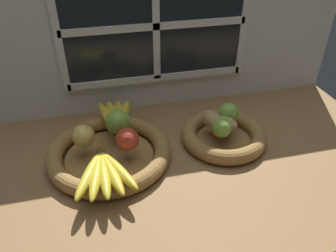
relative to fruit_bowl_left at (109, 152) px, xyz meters
The scene contains 15 objects.
ground_plane 21.40cm from the fruit_bowl_left, ahead, with size 140.00×90.00×3.00cm, color olive.
back_wall 44.31cm from the fruit_bowl_left, 54.33° to the left, with size 140.00×4.60×55.00cm.
fruit_bowl_left is the anchor object (origin of this frame).
fruit_bowl_right 37.19cm from the fruit_bowl_left, ahead, with size 27.69×27.69×4.84cm.
apple_green_back 9.69cm from the fruit_bowl_left, 55.68° to the left, with size 7.99×7.99×7.99cm, color #7AA338.
apple_red_right 8.80cm from the fruit_bowl_left, 29.08° to the right, with size 6.90×6.90×6.90cm, color #B73828.
apple_golden_left 9.22cm from the fruit_bowl_left, 166.17° to the left, with size 6.76×6.76×6.76cm, color #DBB756.
banana_bunch_front 14.48cm from the fruit_bowl_left, 99.35° to the right, with size 17.82×20.18×3.04cm.
banana_bunch_back 14.22cm from the fruit_bowl_left, 74.06° to the left, with size 13.29×20.44×3.38cm.
potato_back 39.54cm from the fruit_bowl_left, ahead, with size 8.12×4.82×4.10cm, color tan.
potato_large 37.50cm from the fruit_bowl_left, ahead, with size 8.00×5.29×4.35cm, color tan.
potato_oblong 34.33cm from the fruit_bowl_left, ahead, with size 8.16×5.51×4.99cm, color #A38451.
lime_near 35.45cm from the fruit_bowl_left, ahead, with size 6.26×6.26×6.26cm, color #7AAD3D.
lime_far 40.59cm from the fruit_bowl_left, ahead, with size 6.70×6.70×6.70cm, color #7AAD3D.
chili_pepper 38.13cm from the fruit_bowl_left, ahead, with size 2.03×2.03×12.83cm, color red.
Camera 1 is at (-22.15, -80.20, 65.58)cm, focal length 35.18 mm.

